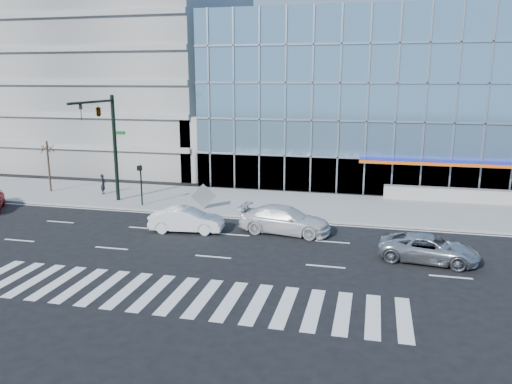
% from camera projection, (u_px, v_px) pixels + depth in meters
% --- Properties ---
extents(ground, '(160.00, 160.00, 0.00)m').
position_uv_depth(ground, '(234.00, 235.00, 30.48)').
color(ground, black).
rests_on(ground, ground).
extents(sidewalk, '(120.00, 8.00, 0.15)m').
position_uv_depth(sidewalk, '(262.00, 203.00, 38.05)').
color(sidewalk, gray).
rests_on(sidewalk, ground).
extents(theatre_building, '(42.00, 26.00, 15.00)m').
position_uv_depth(theatre_building, '(437.00, 97.00, 50.31)').
color(theatre_building, '#729EBF').
rests_on(theatre_building, ground).
extents(parking_garage, '(24.00, 24.00, 20.00)m').
position_uv_depth(parking_garage, '(128.00, 73.00, 57.45)').
color(parking_garage, gray).
rests_on(parking_garage, ground).
extents(ramp_block, '(6.00, 8.00, 6.00)m').
position_uv_depth(ramp_block, '(225.00, 146.00, 48.24)').
color(ramp_block, gray).
rests_on(ramp_block, ground).
extents(tower_backdrop, '(14.00, 14.00, 48.00)m').
position_uv_depth(tower_backdrop, '(184.00, 3.00, 98.35)').
color(tower_backdrop, gray).
rests_on(tower_backdrop, ground).
extents(traffic_signal, '(1.14, 5.74, 8.00)m').
position_uv_depth(traffic_signal, '(104.00, 123.00, 35.93)').
color(traffic_signal, black).
rests_on(traffic_signal, sidewalk).
extents(ped_signal_post, '(0.30, 0.33, 3.00)m').
position_uv_depth(ped_signal_post, '(141.00, 179.00, 36.62)').
color(ped_signal_post, black).
rests_on(ped_signal_post, sidewalk).
extents(street_tree_near, '(1.10, 1.10, 4.23)m').
position_uv_depth(street_tree_near, '(47.00, 148.00, 40.83)').
color(street_tree_near, '#332319').
rests_on(street_tree_near, sidewalk).
extents(silver_suv, '(5.30, 2.96, 1.40)m').
position_uv_depth(silver_suv, '(429.00, 248.00, 25.89)').
color(silver_suv, '#BBBBC1').
rests_on(silver_suv, ground).
extents(white_suv, '(5.86, 2.85, 1.64)m').
position_uv_depth(white_suv, '(285.00, 220.00, 30.73)').
color(white_suv, silver).
rests_on(white_suv, ground).
extents(white_sedan, '(4.71, 2.10, 1.50)m').
position_uv_depth(white_sedan, '(187.00, 220.00, 30.98)').
color(white_sedan, white).
rests_on(white_sedan, ground).
extents(pedestrian, '(0.53, 0.67, 1.63)m').
position_uv_depth(pedestrian, '(103.00, 184.00, 40.47)').
color(pedestrian, black).
rests_on(pedestrian, sidewalk).
extents(tilted_panel, '(1.75, 0.67, 1.84)m').
position_uv_depth(tilted_panel, '(203.00, 196.00, 35.81)').
color(tilted_panel, gray).
rests_on(tilted_panel, sidewalk).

